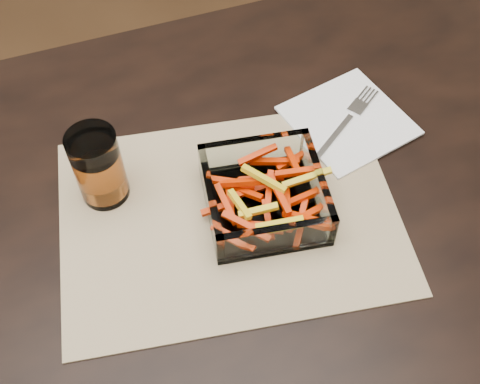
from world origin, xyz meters
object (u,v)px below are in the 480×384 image
at_px(dining_table, 188,285).
at_px(glass_bowl, 264,197).
at_px(tumbler, 99,169).
at_px(fork, 348,120).

xyz_separation_m(dining_table, glass_bowl, (0.12, 0.03, 0.12)).
bearing_deg(tumbler, glass_bowl, -26.32).
bearing_deg(fork, glass_bowl, -94.87).
relative_size(dining_table, glass_bowl, 9.18).
xyz_separation_m(tumbler, fork, (0.37, 0.00, -0.05)).
bearing_deg(glass_bowl, tumbler, 153.68).
relative_size(glass_bowl, tumbler, 1.52).
height_order(dining_table, fork, fork).
bearing_deg(glass_bowl, dining_table, -165.52).
distance_m(glass_bowl, tumbler, 0.22).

